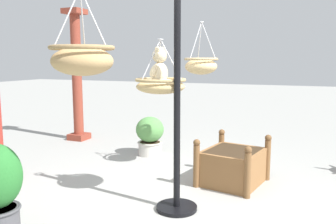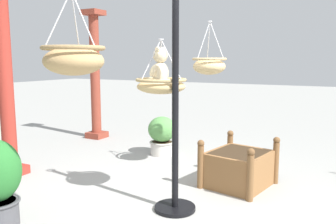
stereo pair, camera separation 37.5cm
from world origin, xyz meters
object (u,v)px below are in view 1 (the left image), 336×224
teddy_bear (159,69)px  hanging_basket_left_high (82,59)px  hanging_basket_with_teddy (161,85)px  greenhouse_pillar_right (77,78)px  hanging_basket_right_low (201,65)px  display_pole_central (177,143)px  potted_plant_tall_leafy (150,135)px  wooden_planter_box (233,165)px

teddy_bear → hanging_basket_left_high: (-1.14, 0.16, 0.10)m
hanging_basket_left_high → hanging_basket_with_teddy: bearing=-9.3°
teddy_bear → greenhouse_pillar_right: (2.25, 2.77, -0.26)m
greenhouse_pillar_right → hanging_basket_right_low: bearing=-110.6°
hanging_basket_left_high → greenhouse_pillar_right: (3.39, 2.61, -0.36)m
display_pole_central → potted_plant_tall_leafy: size_ratio=3.66×
display_pole_central → wooden_planter_box: (1.04, -0.38, -0.49)m
hanging_basket_with_teddy → hanging_basket_right_low: (1.17, -0.10, 0.20)m
display_pole_central → hanging_basket_with_teddy: 0.66m
hanging_basket_with_teddy → hanging_basket_left_high: size_ratio=0.86×
hanging_basket_with_teddy → teddy_bear: bearing=90.0°
teddy_bear → potted_plant_tall_leafy: bearing=28.4°
hanging_basket_with_teddy → wooden_planter_box: (0.89, -0.63, -1.08)m
wooden_planter_box → teddy_bear: bearing=143.8°
hanging_basket_right_low → potted_plant_tall_leafy: bearing=61.5°
wooden_planter_box → display_pole_central: bearing=159.9°
display_pole_central → greenhouse_pillar_right: size_ratio=0.93×
display_pole_central → teddy_bear: bearing=61.1°
hanging_basket_right_low → greenhouse_pillar_right: bearing=69.4°
display_pole_central → hanging_basket_with_teddy: display_pole_central is taller
hanging_basket_with_teddy → greenhouse_pillar_right: 3.59m
display_pole_central → greenhouse_pillar_right: (2.40, 3.04, 0.50)m
hanging_basket_left_high → potted_plant_tall_leafy: hanging_basket_left_high is taller
display_pole_central → hanging_basket_left_high: size_ratio=3.49×
greenhouse_pillar_right → potted_plant_tall_leafy: greenhouse_pillar_right is taller
display_pole_central → greenhouse_pillar_right: 3.91m
hanging_basket_right_low → wooden_planter_box: hanging_basket_right_low is taller
wooden_planter_box → potted_plant_tall_leafy: potted_plant_tall_leafy is taller
hanging_basket_with_teddy → hanging_basket_right_low: 1.19m
hanging_basket_right_low → greenhouse_pillar_right: size_ratio=0.28×
potted_plant_tall_leafy → greenhouse_pillar_right: bearing=74.4°
hanging_basket_right_low → hanging_basket_with_teddy: bearing=175.2°
teddy_bear → hanging_basket_right_low: size_ratio=0.57×
hanging_basket_left_high → wooden_planter_box: (2.03, -0.82, -1.36)m
hanging_basket_left_high → teddy_bear: bearing=-8.2°
display_pole_central → wooden_planter_box: display_pole_central is taller
hanging_basket_with_teddy → hanging_basket_left_high: bearing=170.7°
wooden_planter_box → hanging_basket_left_high: bearing=158.1°
hanging_basket_left_high → hanging_basket_right_low: (2.30, -0.28, -0.08)m
display_pole_central → potted_plant_tall_leafy: (1.89, 1.21, -0.39)m
teddy_bear → potted_plant_tall_leafy: size_ratio=0.63×
greenhouse_pillar_right → wooden_planter_box: 3.81m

